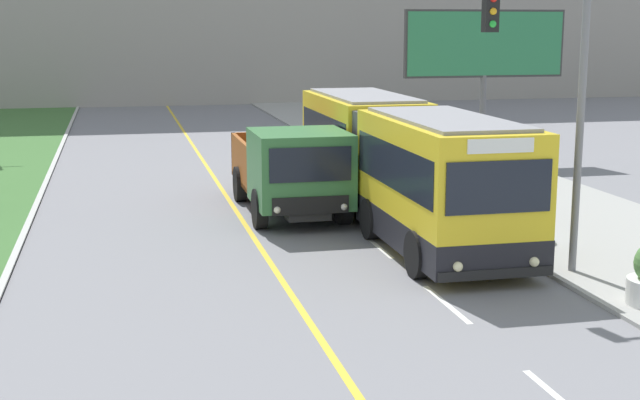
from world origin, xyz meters
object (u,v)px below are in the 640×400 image
Objects in this scene: planter_round_third at (444,179)px; traffic_light_mast at (554,87)px; planter_round_second at (524,217)px; billboard_large at (485,48)px; city_bus at (398,164)px; dump_truck at (294,172)px.

traffic_light_mast is at bearing -96.12° from planter_round_third.
planter_round_second is 5.40m from planter_round_third.
billboard_large is 13.26m from planter_round_second.
city_bus is 11.81m from billboard_large.
planter_round_second is at bearing -46.76° from city_bus.
planter_round_second is at bearing 73.13° from traffic_light_mast.
traffic_light_mast is 9.02m from planter_round_third.
billboard_large reaches higher than city_bus.
traffic_light_mast reaches higher than dump_truck.
city_bus is 1.97× the size of dump_truck.
traffic_light_mast is (1.50, -5.48, 2.34)m from city_bus.
planter_round_third is at bearing 89.97° from planter_round_second.
billboard_large is at bearing 56.13° from city_bus.
traffic_light_mast is at bearing -74.71° from city_bus.
dump_truck is 5.34× the size of planter_round_second.
traffic_light_mast reaches higher than billboard_large.
billboard_large is (4.91, 15.02, 0.38)m from traffic_light_mast.
traffic_light_mast reaches higher than planter_round_third.
billboard_large is at bearing 42.70° from dump_truck.
dump_truck is at bearing 120.74° from traffic_light_mast.
billboard_large is 8.64m from planter_round_third.
dump_truck is 5.31× the size of planter_round_third.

